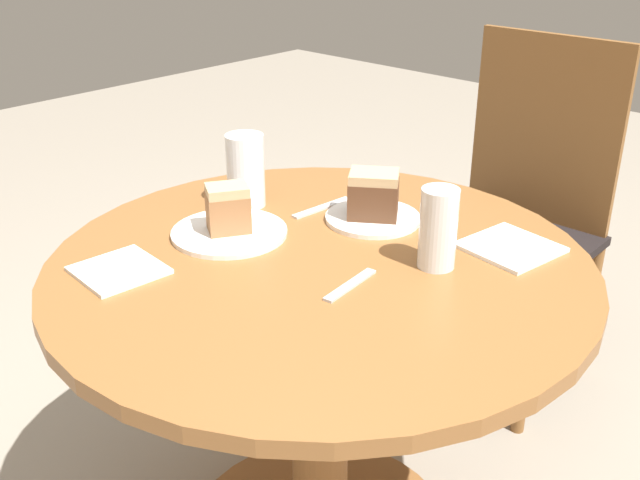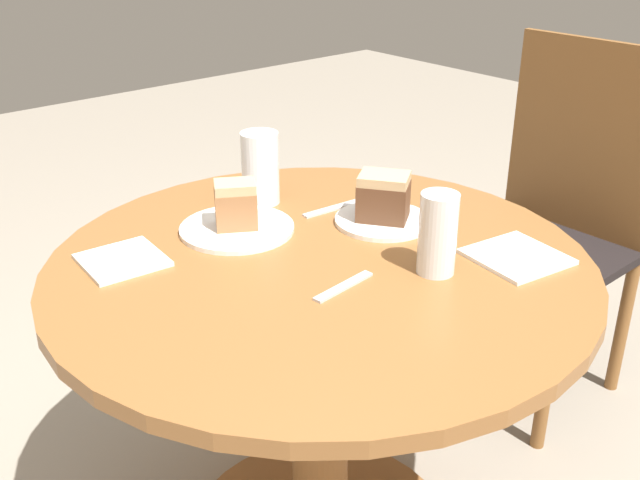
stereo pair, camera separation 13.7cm
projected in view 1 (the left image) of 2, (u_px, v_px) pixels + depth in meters
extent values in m
cylinder|color=brown|center=(320.00, 413.00, 1.54)|extent=(0.12, 0.12, 0.65)
cylinder|color=brown|center=(320.00, 267.00, 1.39)|extent=(1.02, 1.02, 0.03)
cylinder|color=brown|center=(395.00, 310.00, 2.19)|extent=(0.04, 0.04, 0.42)
cylinder|color=brown|center=(526.00, 365.00, 1.93)|extent=(0.04, 0.04, 0.42)
cylinder|color=brown|center=(465.00, 266.00, 2.44)|extent=(0.04, 0.04, 0.42)
cylinder|color=brown|center=(588.00, 310.00, 2.19)|extent=(0.04, 0.04, 0.42)
cube|color=black|center=(499.00, 241.00, 2.09)|extent=(0.47, 0.43, 0.03)
cube|color=brown|center=(545.00, 130.00, 2.11)|extent=(0.44, 0.03, 0.53)
cylinder|color=white|center=(373.00, 218.00, 1.55)|extent=(0.20, 0.20, 0.01)
cylinder|color=white|center=(229.00, 232.00, 1.48)|extent=(0.23, 0.23, 0.01)
cube|color=brown|center=(373.00, 199.00, 1.53)|extent=(0.13, 0.12, 0.08)
cube|color=tan|center=(374.00, 177.00, 1.51)|extent=(0.12, 0.12, 0.02)
cube|color=#9E6B42|center=(228.00, 213.00, 1.47)|extent=(0.10, 0.10, 0.08)
cube|color=tan|center=(227.00, 190.00, 1.45)|extent=(0.09, 0.10, 0.02)
cylinder|color=silver|center=(437.00, 245.00, 1.35)|extent=(0.06, 0.06, 0.08)
cylinder|color=white|center=(438.00, 228.00, 1.33)|extent=(0.07, 0.07, 0.15)
cylinder|color=silver|center=(246.00, 185.00, 1.61)|extent=(0.07, 0.07, 0.09)
cylinder|color=white|center=(246.00, 171.00, 1.59)|extent=(0.08, 0.08, 0.16)
cube|color=white|center=(510.00, 247.00, 1.42)|extent=(0.18, 0.18, 0.01)
cube|color=silver|center=(322.00, 208.00, 1.61)|extent=(0.03, 0.16, 0.00)
cube|color=silver|center=(350.00, 285.00, 1.29)|extent=(0.03, 0.14, 0.00)
cube|color=white|center=(119.00, 270.00, 1.34)|extent=(0.15, 0.15, 0.01)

